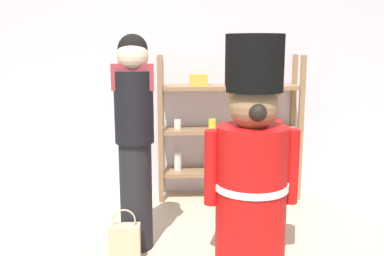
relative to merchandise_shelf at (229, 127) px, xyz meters
The scene contains 5 objects.
back_wall 0.73m from the merchandise_shelf, 153.03° to the left, with size 6.40×0.12×2.60m, color silver.
merchandise_shelf is the anchor object (origin of this frame).
teddy_bear_guard 1.38m from the merchandise_shelf, 90.62° to the right, with size 0.71×0.56×1.69m.
person_shopper 1.48m from the merchandise_shelf, 127.54° to the right, with size 0.32×0.30×1.70m.
shopping_bag 1.81m from the merchandise_shelf, 124.75° to the right, with size 0.23×0.12×0.41m.
Camera 1 is at (-0.19, -2.48, 1.62)m, focal length 40.52 mm.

